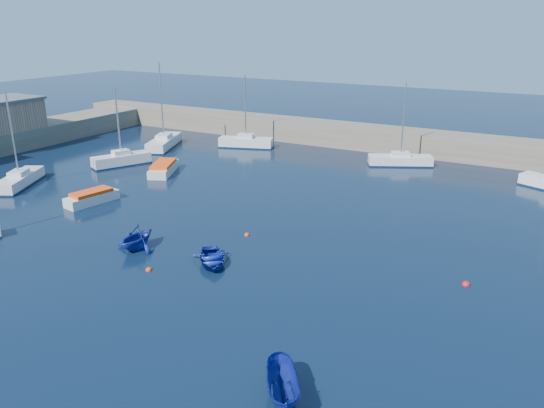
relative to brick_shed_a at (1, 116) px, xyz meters
The scene contains 16 objects.
ground 48.55m from the brick_shed_a, 29.74° to the right, with size 220.00×220.00×0.00m, color black.
back_wall 47.50m from the brick_shed_a, 27.65° to the left, with size 96.00×4.50×2.60m, color #6F6454.
brick_shed_a is the anchor object (origin of this frame).
sailboat_2 17.40m from the brick_shed_a, 31.67° to the right, with size 4.82×6.87×8.84m.
sailboat_3 17.97m from the brick_shed_a, ahead, with size 4.16×6.27×8.23m.
sailboat_4 19.25m from the brick_shed_a, 32.45° to the left, with size 5.00×8.08×10.18m.
sailboat_5 29.14m from the brick_shed_a, 31.23° to the left, with size 6.76×3.83×8.69m.
sailboat_6 46.62m from the brick_shed_a, 19.78° to the left, with size 6.82×4.63×8.73m.
motorboat_1 26.27m from the brick_shed_a, 20.90° to the right, with size 2.41×4.73×1.11m.
motorboat_2 23.76m from the brick_shed_a, ahead, with size 3.99×5.68×1.11m.
dinghy_center 42.75m from the brick_shed_a, 19.47° to the right, with size 2.50×3.50×0.73m, color navy.
dinghy_left 37.44m from the brick_shed_a, 23.20° to the right, with size 2.78×3.22×1.70m, color navy.
dinghy_right 55.49m from the brick_shed_a, 25.03° to the right, with size 1.33×3.53×1.36m, color navy.
buoy_0 41.07m from the brick_shed_a, 24.35° to the right, with size 0.40×0.40×0.40m, color #F5380C.
buoy_1 55.85m from the brick_shed_a, ahead, with size 0.48×0.48×0.48m, color red.
buoy_3 40.84m from the brick_shed_a, 12.84° to the right, with size 0.39×0.39×0.39m, color #F5380C.
Camera 1 is at (16.41, -15.27, 14.76)m, focal length 35.00 mm.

